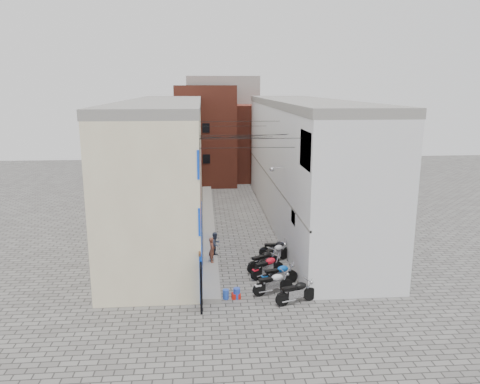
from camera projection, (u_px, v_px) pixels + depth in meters
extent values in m
plane|color=#5C5956|center=(255.00, 302.00, 22.00)|extent=(90.00, 90.00, 0.00)
cube|color=gray|center=(208.00, 222.00, 34.45)|extent=(0.90, 26.00, 0.25)
cube|color=beige|center=(166.00, 168.00, 33.30)|extent=(5.00, 26.00, 8.50)
cube|color=#C56F7B|center=(200.00, 171.00, 33.55)|extent=(0.10, 26.00, 0.80)
cube|color=blue|center=(201.00, 243.00, 26.28)|extent=(0.12, 10.20, 2.40)
cube|color=blue|center=(199.00, 174.00, 25.39)|extent=(0.10, 10.20, 4.00)
cube|color=gray|center=(163.00, 104.00, 32.30)|extent=(5.10, 26.00, 0.50)
cube|color=black|center=(201.00, 286.00, 21.17)|extent=(0.10, 1.20, 2.20)
cube|color=silver|center=(304.00, 166.00, 34.08)|extent=(5.00, 26.00, 8.50)
cube|color=blue|center=(306.00, 150.00, 22.10)|extent=(0.10, 2.40, 1.80)
cube|color=white|center=(294.00, 217.00, 25.42)|extent=(0.08, 1.00, 0.70)
cylinder|color=#B2B2B7|center=(279.00, 168.00, 27.82)|extent=(0.80, 0.06, 0.06)
sphere|color=#B2B2B7|center=(272.00, 169.00, 27.81)|extent=(0.28, 0.28, 0.28)
cube|color=gray|center=(306.00, 103.00, 33.08)|extent=(5.10, 26.00, 0.50)
cube|color=gray|center=(270.00, 178.00, 34.08)|extent=(0.10, 26.00, 0.12)
cube|color=maroon|center=(206.00, 135.00, 47.95)|extent=(6.00, 6.00, 10.00)
cube|color=maroon|center=(252.00, 142.00, 50.50)|extent=(5.00, 6.00, 8.00)
cube|color=gray|center=(223.00, 125.00, 53.82)|extent=(8.00, 5.00, 11.00)
cube|color=black|center=(227.00, 176.00, 46.23)|extent=(2.00, 0.30, 2.40)
cylinder|color=black|center=(252.00, 139.00, 22.28)|extent=(5.20, 0.02, 0.02)
cylinder|color=black|center=(248.00, 148.00, 24.38)|extent=(5.20, 0.02, 0.02)
cylinder|color=black|center=(244.00, 135.00, 26.72)|extent=(5.20, 0.02, 0.02)
cylinder|color=black|center=(240.00, 121.00, 29.02)|extent=(5.20, 0.02, 0.02)
cylinder|color=black|center=(237.00, 137.00, 32.22)|extent=(5.20, 0.02, 0.02)
cylinder|color=black|center=(234.00, 126.00, 35.03)|extent=(5.20, 0.02, 0.02)
cylinder|color=black|center=(246.00, 136.00, 25.24)|extent=(5.65, 2.07, 0.02)
cylinder|color=black|center=(241.00, 138.00, 28.24)|extent=(5.80, 1.58, 0.02)
imported|color=brown|center=(212.00, 250.00, 26.22)|extent=(0.41, 0.57, 1.44)
imported|color=#343B4E|center=(215.00, 244.00, 27.21)|extent=(0.85, 0.88, 1.42)
cylinder|color=#223FAC|center=(237.00, 293.00, 22.37)|extent=(0.37, 0.37, 0.52)
cylinder|color=blue|center=(226.00, 294.00, 22.33)|extent=(0.34, 0.34, 0.46)
cube|color=#A8170C|center=(236.00, 296.00, 22.39)|extent=(0.44, 0.34, 0.26)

